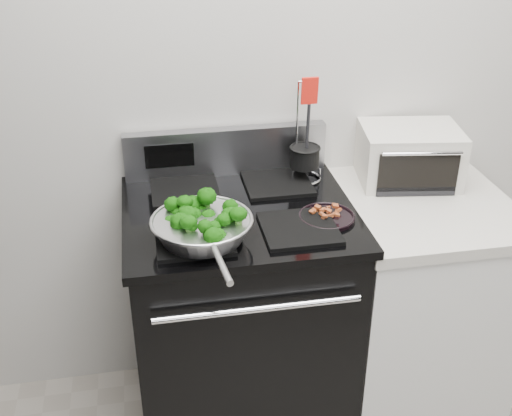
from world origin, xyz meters
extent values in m
cube|color=beige|center=(0.00, 1.75, 1.35)|extent=(4.00, 0.02, 2.70)
cube|color=black|center=(-0.30, 1.41, 0.46)|extent=(0.76, 0.66, 0.92)
cube|color=black|center=(-0.30, 1.41, 0.94)|extent=(0.79, 0.69, 0.03)
cube|color=#99999E|center=(-0.30, 1.72, 1.04)|extent=(0.76, 0.05, 0.18)
cube|color=black|center=(-0.47, 1.24, 0.96)|extent=(0.24, 0.24, 0.01)
cube|color=black|center=(-0.13, 1.24, 0.96)|extent=(0.24, 0.24, 0.01)
cube|color=black|center=(-0.47, 1.58, 0.96)|extent=(0.24, 0.24, 0.01)
cube|color=black|center=(-0.13, 1.58, 0.96)|extent=(0.24, 0.24, 0.01)
cube|color=white|center=(0.39, 1.41, 0.44)|extent=(0.60, 0.66, 0.88)
cube|color=beige|center=(0.39, 1.41, 0.90)|extent=(0.62, 0.68, 0.04)
torus|color=silver|center=(-0.44, 1.23, 1.03)|extent=(0.32, 0.32, 0.01)
cylinder|color=silver|center=(-0.42, 0.98, 1.02)|extent=(0.04, 0.19, 0.02)
cylinder|color=black|center=(-0.02, 1.30, 0.95)|extent=(0.19, 0.19, 0.01)
cylinder|color=black|center=(-0.02, 1.60, 1.04)|extent=(0.11, 0.11, 0.08)
cylinder|color=black|center=(-0.02, 1.60, 1.13)|extent=(0.01, 0.01, 0.24)
cube|color=red|center=(-0.02, 1.60, 1.30)|extent=(0.06, 0.01, 0.10)
cube|color=silver|center=(0.38, 1.59, 1.02)|extent=(0.40, 0.32, 0.21)
cube|color=black|center=(0.38, 1.45, 1.01)|extent=(0.29, 0.05, 0.15)
camera|label=1|loc=(-0.59, -0.49, 2.00)|focal=45.00mm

